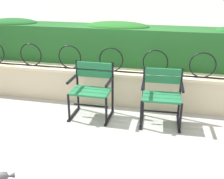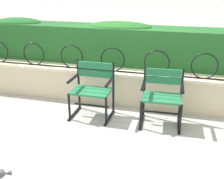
% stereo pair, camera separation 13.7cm
% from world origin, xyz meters
% --- Properties ---
extents(ground_plane, '(60.00, 60.00, 0.00)m').
position_xyz_m(ground_plane, '(0.00, 0.00, 0.00)').
color(ground_plane, '#ADADA8').
extents(stone_wall, '(7.82, 0.41, 0.60)m').
position_xyz_m(stone_wall, '(0.00, 0.84, 0.30)').
color(stone_wall, beige).
rests_on(stone_wall, ground).
extents(iron_arch_fence, '(7.27, 0.02, 0.42)m').
position_xyz_m(iron_arch_fence, '(-0.15, 0.77, 0.79)').
color(iron_arch_fence, black).
rests_on(iron_arch_fence, stone_wall).
extents(hedge_row, '(7.66, 0.64, 0.76)m').
position_xyz_m(hedge_row, '(-0.03, 1.34, 0.97)').
color(hedge_row, '#236028').
rests_on(hedge_row, stone_wall).
extents(park_chair_left, '(0.64, 0.52, 0.87)m').
position_xyz_m(park_chair_left, '(-0.37, 0.27, 0.47)').
color(park_chair_left, '#237547').
rests_on(park_chair_left, ground).
extents(park_chair_right, '(0.63, 0.55, 0.83)m').
position_xyz_m(park_chair_right, '(0.73, 0.29, 0.46)').
color(park_chair_right, '#237547').
rests_on(park_chair_right, ground).
extents(pigeon_near_chairs, '(0.26, 0.20, 0.22)m').
position_xyz_m(pigeon_near_chairs, '(-0.85, -1.57, 0.11)').
color(pigeon_near_chairs, slate).
rests_on(pigeon_near_chairs, ground).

